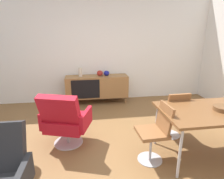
{
  "coord_description": "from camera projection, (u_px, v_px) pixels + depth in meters",
  "views": [
    {
      "loc": [
        -0.25,
        -2.45,
        1.8
      ],
      "look_at": [
        0.26,
        0.87,
        0.78
      ],
      "focal_mm": 30.17,
      "sensor_mm": 36.0,
      "label": 1
    }
  ],
  "objects": [
    {
      "name": "fruit_bowl",
      "position": [
        5.0,
        130.0,
        2.48
      ],
      "size": [
        0.2,
        0.2,
        0.11
      ],
      "color": "#262628",
      "rests_on": "side_table_round"
    },
    {
      "name": "sideboard",
      "position": [
        97.0,
        86.0,
        4.93
      ],
      "size": [
        1.6,
        0.45,
        0.72
      ],
      "color": "olive",
      "rests_on": "ground_plane"
    },
    {
      "name": "dining_chair_back_left",
      "position": [
        174.0,
        112.0,
        3.25
      ],
      "size": [
        0.41,
        0.43,
        0.86
      ],
      "color": "brown",
      "rests_on": "ground_plane"
    },
    {
      "name": "wall_back",
      "position": [
        92.0,
        48.0,
        4.93
      ],
      "size": [
        6.8,
        0.12,
        2.8
      ],
      "primitive_type": "cube",
      "color": "white",
      "rests_on": "ground_plane"
    },
    {
      "name": "ground_plane",
      "position": [
        104.0,
        155.0,
        2.88
      ],
      "size": [
        8.32,
        8.32,
        0.0
      ],
      "primitive_type": "plane",
      "color": "brown"
    },
    {
      "name": "side_table_round",
      "position": [
        8.0,
        146.0,
        2.55
      ],
      "size": [
        0.44,
        0.44,
        0.52
      ],
      "color": "white",
      "rests_on": "ground_plane"
    },
    {
      "name": "wooden_bowl_on_table",
      "position": [
        223.0,
        108.0,
        2.65
      ],
      "size": [
        0.26,
        0.26,
        0.06
      ],
      "primitive_type": "cylinder",
      "color": "brown",
      "rests_on": "dining_table"
    },
    {
      "name": "lounge_chair_red",
      "position": [
        65.0,
        119.0,
        3.0
      ],
      "size": [
        0.84,
        0.81,
        0.95
      ],
      "color": "red",
      "rests_on": "ground_plane"
    },
    {
      "name": "vase_sculptural_dark",
      "position": [
        106.0,
        73.0,
        4.87
      ],
      "size": [
        0.15,
        0.15,
        0.13
      ],
      "color": "navy",
      "rests_on": "sideboard"
    },
    {
      "name": "dining_table",
      "position": [
        216.0,
        112.0,
        2.71
      ],
      "size": [
        1.6,
        0.9,
        0.74
      ],
      "color": "brown",
      "rests_on": "ground_plane"
    },
    {
      "name": "vase_ceramic_small",
      "position": [
        100.0,
        73.0,
        4.84
      ],
      "size": [
        0.16,
        0.16,
        0.14
      ],
      "color": "maroon",
      "rests_on": "sideboard"
    },
    {
      "name": "dining_chair_near_window",
      "position": [
        156.0,
        131.0,
        2.65
      ],
      "size": [
        0.44,
        0.42,
        0.86
      ],
      "color": "brown",
      "rests_on": "ground_plane"
    },
    {
      "name": "vase_cobalt",
      "position": [
        80.0,
        72.0,
        4.76
      ],
      "size": [
        0.09,
        0.09,
        0.23
      ],
      "color": "beige",
      "rests_on": "sideboard"
    }
  ]
}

